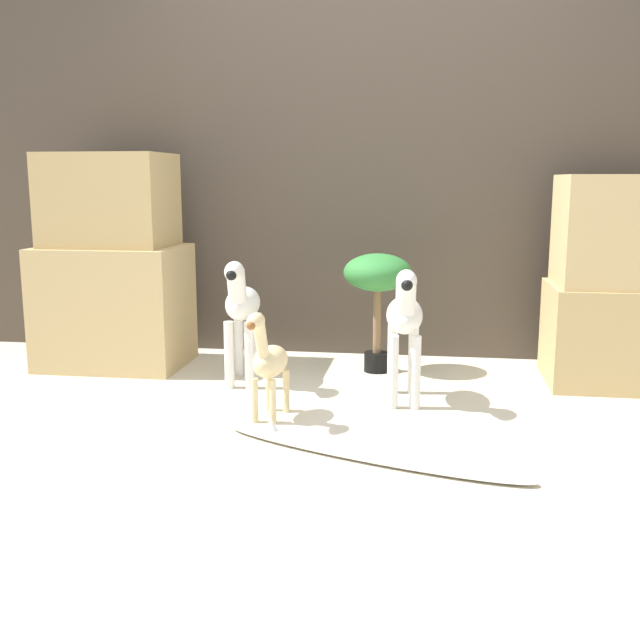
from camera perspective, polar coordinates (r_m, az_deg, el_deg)
The scene contains 9 objects.
ground_plane at distance 3.24m, azimuth 1.32°, elevation -8.13°, with size 14.00×14.00×0.00m, color beige.
wall_back at distance 4.48m, azimuth 3.66°, elevation 11.34°, with size 6.40×0.08×2.20m.
rock_pillar_left at distance 4.35m, azimuth -15.52°, elevation 3.71°, with size 0.78×0.56×1.19m.
rock_pillar_right at distance 4.11m, azimuth 22.51°, elevation 2.44°, with size 0.78×0.56×1.07m.
zebra_right at distance 3.51m, azimuth 6.46°, elevation -0.05°, with size 0.19×0.49×0.66m.
zebra_left at distance 3.84m, azimuth -5.98°, elevation 0.89°, with size 0.19×0.49×0.66m.
giraffe_figurine at distance 3.28m, azimuth -3.96°, elevation -3.04°, with size 0.17×0.38×0.50m.
potted_palm_front at distance 4.06m, azimuth 4.41°, elevation 3.10°, with size 0.37×0.37×0.65m.
surfboard at distance 2.93m, azimuth 3.63°, elevation -9.93°, with size 1.27×0.63×0.08m.
Camera 1 is at (0.37, -3.05, 1.04)m, focal length 42.00 mm.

